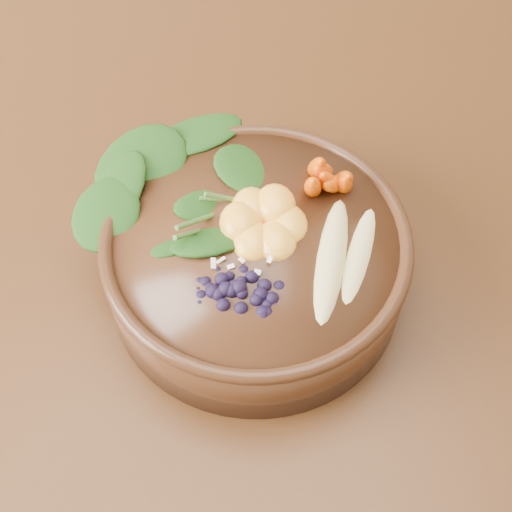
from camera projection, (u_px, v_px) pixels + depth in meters
The scene contains 9 objects.
ground at pixel (210, 442), 1.39m from camera, with size 4.00×4.00×0.00m, color #381E0F.
dining_table at pixel (180, 249), 0.85m from camera, with size 1.60×0.90×0.75m.
stoneware_bowl at pixel (256, 262), 0.68m from camera, with size 0.29×0.29×0.08m, color #3E2111.
kale_heap at pixel (229, 165), 0.67m from camera, with size 0.19×0.17×0.04m, color #1F4B14, non-canonical shape.
carrot_cluster at pixel (334, 161), 0.65m from camera, with size 0.06×0.06×0.08m, color #FF5C00, non-canonical shape.
banana_halves at pixel (347, 248), 0.63m from camera, with size 0.10×0.15×0.03m.
mandarin_cluster at pixel (264, 213), 0.65m from camera, with size 0.08×0.09×0.03m, color #FFA92C, non-canonical shape.
blueberry_pile at pixel (239, 280), 0.60m from camera, with size 0.13×0.10×0.04m, color black, non-canonical shape.
coconut_flakes at pixel (252, 253), 0.64m from camera, with size 0.09×0.07×0.01m, color white, non-canonical shape.
Camera 1 is at (0.06, -0.50, 1.35)m, focal length 50.00 mm.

